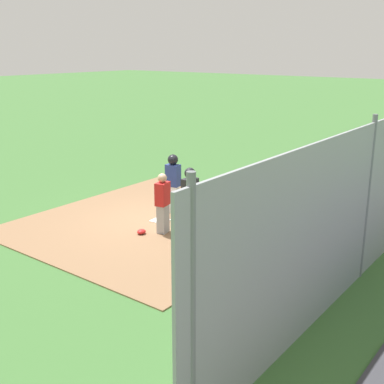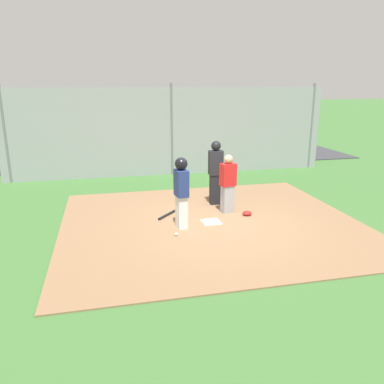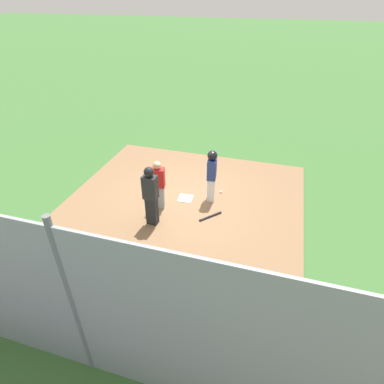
{
  "view_description": "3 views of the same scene",
  "coord_description": "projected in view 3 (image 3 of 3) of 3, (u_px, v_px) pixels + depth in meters",
  "views": [
    {
      "loc": [
        -9.53,
        -8.43,
        4.55
      ],
      "look_at": [
        0.23,
        -0.91,
        0.95
      ],
      "focal_mm": 46.23,
      "sensor_mm": 36.0,
      "label": 1
    },
    {
      "loc": [
        2.44,
        8.46,
        3.31
      ],
      "look_at": [
        0.31,
        -0.75,
        0.62
      ],
      "focal_mm": 35.54,
      "sensor_mm": 36.0,
      "label": 2
    },
    {
      "loc": [
        2.55,
        -7.87,
        5.66
      ],
      "look_at": [
        0.42,
        -0.67,
        0.78
      ],
      "focal_mm": 29.53,
      "sensor_mm": 36.0,
      "label": 3
    }
  ],
  "objects": [
    {
      "name": "catcher_mask",
      "position": [
        151.0,
        197.0,
        10.0
      ],
      "size": [
        0.24,
        0.2,
        0.12
      ],
      "primitive_type": "ellipsoid",
      "color": "red",
      "rests_on": "dirt_infield"
    },
    {
      "name": "runner",
      "position": [
        212.0,
        173.0,
        9.44
      ],
      "size": [
        0.31,
        0.41,
        1.69
      ],
      "rotation": [
        0.0,
        0.0,
        3.27
      ],
      "color": "silver",
      "rests_on": "dirt_infield"
    },
    {
      "name": "dirt_infield",
      "position": [
        185.0,
        199.0,
        10.01
      ],
      "size": [
        7.2,
        6.4,
        0.03
      ],
      "primitive_type": "cube",
      "color": "#896647",
      "rests_on": "ground_plane"
    },
    {
      "name": "baseball",
      "position": [
        221.0,
        192.0,
        10.27
      ],
      "size": [
        0.07,
        0.07,
        0.07
      ],
      "primitive_type": "sphere",
      "color": "white",
      "rests_on": "dirt_infield"
    },
    {
      "name": "backstop_fence",
      "position": [
        75.0,
        308.0,
        4.75
      ],
      "size": [
        12.0,
        0.1,
        3.35
      ],
      "color": "#93999E",
      "rests_on": "ground_plane"
    },
    {
      "name": "home_plate",
      "position": [
        185.0,
        198.0,
        10.0
      ],
      "size": [
        0.46,
        0.46,
        0.02
      ],
      "primitive_type": "cube",
      "rotation": [
        0.0,
        0.0,
        0.06
      ],
      "color": "white",
      "rests_on": "dirt_infield"
    },
    {
      "name": "catcher",
      "position": [
        158.0,
        184.0,
        9.2
      ],
      "size": [
        0.43,
        0.34,
        1.55
      ],
      "rotation": [
        0.0,
        0.0,
        1.79
      ],
      "color": "#9E9EA3",
      "rests_on": "dirt_infield"
    },
    {
      "name": "ground_plane",
      "position": [
        185.0,
        199.0,
        10.02
      ],
      "size": [
        140.0,
        140.0,
        0.0
      ],
      "primitive_type": "plane",
      "color": "#3D6B33"
    },
    {
      "name": "umpire",
      "position": [
        151.0,
        195.0,
        8.47
      ],
      "size": [
        0.39,
        0.28,
        1.79
      ],
      "rotation": [
        0.0,
        0.0,
        1.52
      ],
      "color": "black",
      "rests_on": "dirt_infield"
    },
    {
      "name": "baseball_bat",
      "position": [
        210.0,
        216.0,
        9.19
      ],
      "size": [
        0.55,
        0.6,
        0.06
      ],
      "primitive_type": "cylinder",
      "rotation": [
        0.0,
        1.57,
        0.84
      ],
      "color": "black",
      "rests_on": "dirt_infield"
    }
  ]
}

